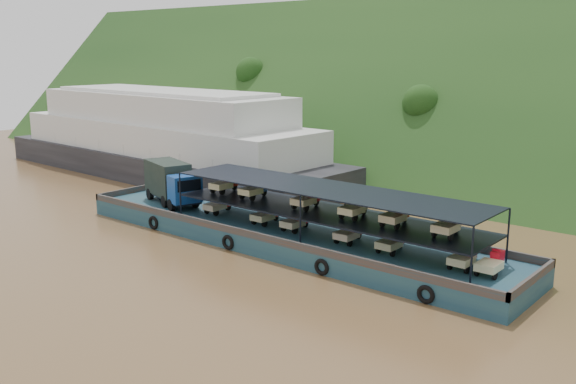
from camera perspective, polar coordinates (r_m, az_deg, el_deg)
The scene contains 4 objects.
ground at distance 44.57m, azimuth -0.48°, elevation -5.02°, with size 160.00×160.00×0.00m, color brown.
hillside at distance 74.98m, azimuth 17.55°, elevation 1.61°, with size 140.00×28.00×28.00m, color #163613.
cargo_barge at distance 45.74m, azimuth -1.23°, elevation -3.08°, with size 35.00×7.18×4.56m.
passenger_ferry at distance 71.50m, azimuth -11.05°, elevation 4.72°, with size 46.13×12.89×9.27m.
Camera 1 is at (27.41, -32.48, 13.43)m, focal length 40.00 mm.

